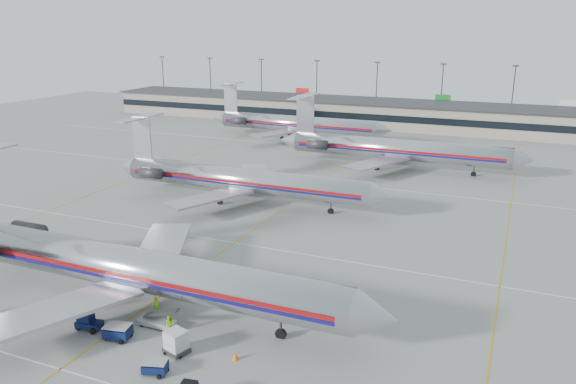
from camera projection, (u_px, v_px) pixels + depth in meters
The scene contains 16 objects.
ground at pixel (189, 276), 58.51m from camera, with size 260.00×260.00×0.00m, color gray.
apron_markings at pixel (235, 243), 67.33m from camera, with size 160.00×0.15×0.02m, color silver.
terminal at pixel (396, 114), 144.08m from camera, with size 162.00×17.00×6.25m.
light_mast_row at pixel (408, 87), 154.90m from camera, with size 163.60×0.40×15.28m.
jet_foreground at pixel (123, 266), 51.75m from camera, with size 49.61×29.21×12.99m.
jet_second_row at pixel (238, 179), 82.18m from camera, with size 44.74×26.34×11.71m.
jet_third_row at pixel (392, 149), 101.34m from camera, with size 45.95×28.26×12.56m.
jet_back_row at pixel (294, 123), 128.25m from camera, with size 44.10×27.13×12.06m.
tug_center at pixel (88, 321), 48.00m from camera, with size 2.32×1.40×1.78m.
cart_inner at pixel (118, 332), 46.62m from camera, with size 2.39×1.87×1.21m.
cart_outer at pixel (155, 367), 41.98m from camera, with size 2.07×1.70×1.02m.
uld_container at pixel (176, 342), 44.49m from camera, with size 2.19×1.99×1.94m.
belt_loader at pixel (158, 321), 48.44m from camera, with size 3.90×1.24×2.06m.
ramp_worker_near at pixel (156, 305), 50.83m from camera, with size 0.57×0.37×1.56m, color #9EF016.
ramp_worker_far at pixel (170, 324), 47.52m from camera, with size 0.75×0.58×1.54m, color #95EE16.
cone_right at pixel (235, 356), 43.77m from camera, with size 0.50×0.50×0.68m, color orange.
Camera 1 is at (30.37, -45.32, 25.11)m, focal length 35.00 mm.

